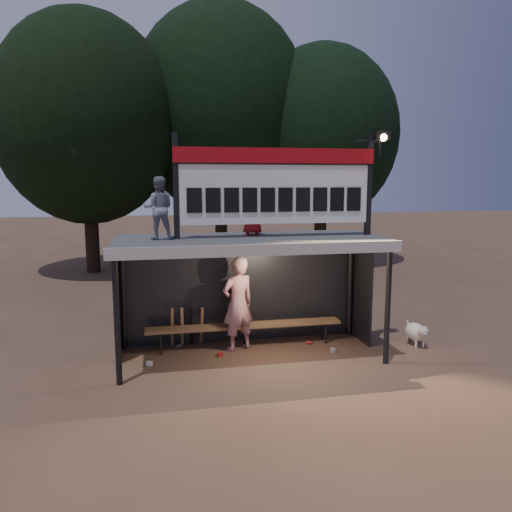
{
  "coord_description": "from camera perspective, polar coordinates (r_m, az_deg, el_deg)",
  "views": [
    {
      "loc": [
        -1.76,
        -9.12,
        3.39
      ],
      "look_at": [
        0.2,
        0.4,
        1.9
      ],
      "focal_mm": 35.0,
      "sensor_mm": 36.0,
      "label": 1
    }
  ],
  "objects": [
    {
      "name": "tree_left",
      "position": [
        19.36,
        -18.83,
        14.56
      ],
      "size": [
        6.46,
        6.46,
        9.27
      ],
      "color": "black",
      "rests_on": "ground"
    },
    {
      "name": "bench",
      "position": [
        10.26,
        -1.28,
        -8.03
      ],
      "size": [
        4.0,
        0.35,
        0.48
      ],
      "color": "olive",
      "rests_on": "ground"
    },
    {
      "name": "child_a",
      "position": [
        9.14,
        -11.07,
        5.39
      ],
      "size": [
        0.58,
        0.46,
        1.13
      ],
      "primitive_type": "imported",
      "rotation": [
        0.0,
        0.0,
        3.08
      ],
      "color": "gray",
      "rests_on": "dugout_shelter"
    },
    {
      "name": "tree_right",
      "position": [
        20.83,
        7.56,
        13.59
      ],
      "size": [
        6.08,
        6.08,
        8.72
      ],
      "color": "#312216",
      "rests_on": "ground"
    },
    {
      "name": "scoreboard_assembly",
      "position": [
        9.4,
        2.67,
        8.31
      ],
      "size": [
        4.1,
        0.27,
        1.99
      ],
      "color": "black",
      "rests_on": "dugout_shelter"
    },
    {
      "name": "player",
      "position": [
        9.96,
        -2.06,
        -5.47
      ],
      "size": [
        0.81,
        0.68,
        1.9
      ],
      "primitive_type": "imported",
      "rotation": [
        0.0,
        0.0,
        3.52
      ],
      "color": "silver",
      "rests_on": "ground"
    },
    {
      "name": "dog",
      "position": [
        10.92,
        17.88,
        -8.26
      ],
      "size": [
        0.36,
        0.81,
        0.49
      ],
      "color": "white",
      "rests_on": "ground"
    },
    {
      "name": "tree_mid",
      "position": [
        20.99,
        -4.15,
        16.29
      ],
      "size": [
        7.22,
        7.22,
        10.36
      ],
      "color": "#302215",
      "rests_on": "ground"
    },
    {
      "name": "litter",
      "position": [
        10.02,
        -1.86,
        -10.82
      ],
      "size": [
        3.67,
        1.03,
        0.08
      ],
      "color": "red",
      "rests_on": "ground"
    },
    {
      "name": "child_b",
      "position": [
        9.75,
        -0.43,
        5.27
      ],
      "size": [
        0.53,
        0.4,
        0.97
      ],
      "primitive_type": "imported",
      "rotation": [
        0.0,
        0.0,
        2.93
      ],
      "color": "#AC1A1B",
      "rests_on": "dugout_shelter"
    },
    {
      "name": "ground",
      "position": [
        9.88,
        -0.68,
        -11.34
      ],
      "size": [
        80.0,
        80.0,
        0.0
      ],
      "primitive_type": "plane",
      "color": "brown",
      "rests_on": "ground"
    },
    {
      "name": "bats",
      "position": [
        10.38,
        -7.91,
        -7.93
      ],
      "size": [
        0.67,
        0.35,
        0.84
      ],
      "color": "#8F6542",
      "rests_on": "ground"
    },
    {
      "name": "dugout_shelter",
      "position": [
        9.65,
        -0.98,
        -0.49
      ],
      "size": [
        5.1,
        2.08,
        2.32
      ],
      "color": "#434245",
      "rests_on": "ground"
    }
  ]
}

